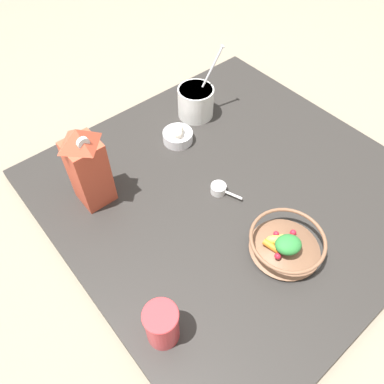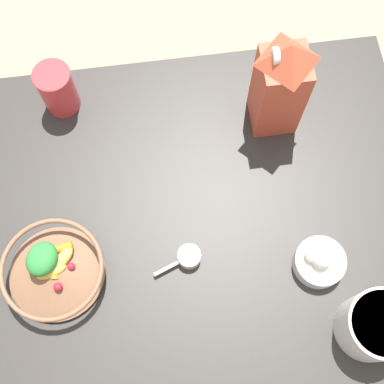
# 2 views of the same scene
# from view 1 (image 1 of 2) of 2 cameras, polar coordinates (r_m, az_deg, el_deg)

# --- Properties ---
(ground_plane) EXTENTS (6.00, 6.00, 0.00)m
(ground_plane) POSITION_cam_1_polar(r_m,az_deg,el_deg) (1.22, 5.94, -0.11)
(ground_plane) COLOR gray
(countertop) EXTENTS (1.06, 1.06, 0.03)m
(countertop) POSITION_cam_1_polar(r_m,az_deg,el_deg) (1.21, 6.01, 0.38)
(countertop) COLOR #2D2B28
(countertop) RESTS_ON ground_plane
(fruit_bowl) EXTENTS (0.21, 0.21, 0.09)m
(fruit_bowl) POSITION_cam_1_polar(r_m,az_deg,el_deg) (1.05, 14.16, -7.60)
(fruit_bowl) COLOR brown
(fruit_bowl) RESTS_ON countertop
(milk_carton) EXTENTS (0.10, 0.10, 0.28)m
(milk_carton) POSITION_cam_1_polar(r_m,az_deg,el_deg) (1.10, -15.67, 3.80)
(milk_carton) COLOR #CC4C33
(milk_carton) RESTS_ON countertop
(yogurt_tub) EXTENTS (0.18, 0.13, 0.25)m
(yogurt_tub) POSITION_cam_1_polar(r_m,az_deg,el_deg) (1.40, 0.58, 13.75)
(yogurt_tub) COLOR white
(yogurt_tub) RESTS_ON countertop
(drinking_cup) EXTENTS (0.08, 0.08, 0.13)m
(drinking_cup) POSITION_cam_1_polar(r_m,az_deg,el_deg) (0.90, -4.61, -19.48)
(drinking_cup) COLOR #DB383D
(drinking_cup) RESTS_ON countertop
(measuring_scoop) EXTENTS (0.06, 0.10, 0.03)m
(measuring_scoop) POSITION_cam_1_polar(r_m,az_deg,el_deg) (1.16, 4.16, 0.46)
(measuring_scoop) COLOR white
(measuring_scoop) RESTS_ON countertop
(garlic_bowl) EXTENTS (0.10, 0.10, 0.07)m
(garlic_bowl) POSITION_cam_1_polar(r_m,az_deg,el_deg) (1.31, -2.10, 8.61)
(garlic_bowl) COLOR white
(garlic_bowl) RESTS_ON countertop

